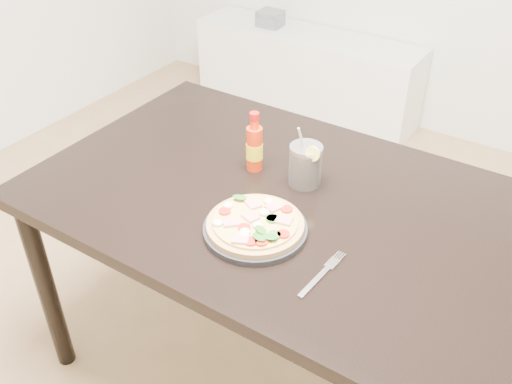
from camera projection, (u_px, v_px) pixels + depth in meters
The scene contains 8 objects.
dining_table at pixel (279, 218), 1.65m from camera, with size 1.40×0.90×0.75m.
plate at pixel (255, 229), 1.47m from camera, with size 0.27×0.27×0.02m, color black.
pizza at pixel (255, 223), 1.45m from camera, with size 0.25×0.25×0.03m.
hot_sauce_bottle at pixel (254, 147), 1.67m from camera, with size 0.06×0.06×0.19m.
cola_cup at pixel (305, 166), 1.62m from camera, with size 0.10×0.09×0.18m.
fork at pixel (323, 273), 1.34m from camera, with size 0.03×0.19×0.00m.
media_console at pixel (306, 73), 3.51m from camera, with size 1.40×0.34×0.50m, color white.
cd_stack at pixel (270, 18), 3.43m from camera, with size 0.14×0.12×0.09m.
Camera 1 is at (0.74, -0.84, 1.69)m, focal length 40.00 mm.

